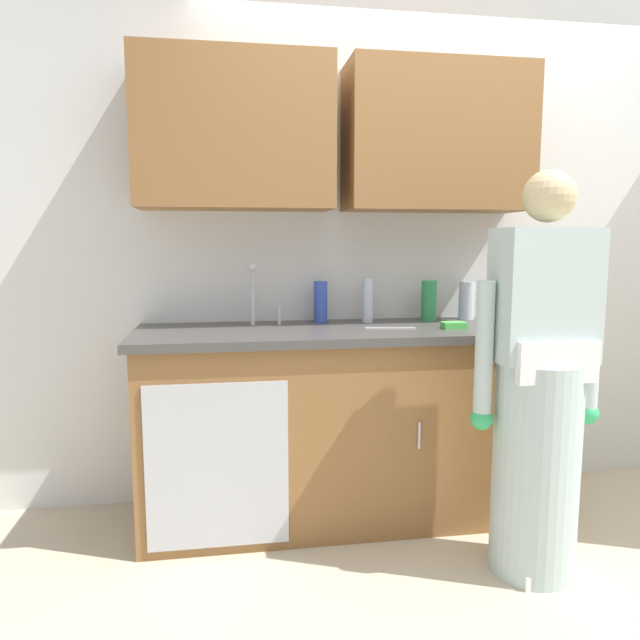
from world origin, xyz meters
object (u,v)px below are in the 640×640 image
Objects in this scene: bottle_soap at (429,301)px; bottle_water_tall at (466,301)px; bottle_water_short at (368,300)px; bottle_dish_liquid at (321,302)px; person_at_sink at (539,407)px; knife_on_counter at (390,328)px; sink at (263,332)px; sponge at (454,325)px; cup_by_sink at (531,317)px.

bottle_soap is 1.07× the size of bottle_water_tall.
bottle_water_short is 1.17× the size of bottle_water_tall.
bottle_dish_liquid is (-0.57, 0.02, 0.00)m from bottle_soap.
bottle_dish_liquid is at bearing 132.51° from person_at_sink.
bottle_water_short is 0.27m from knife_on_counter.
knife_on_counter is at bearing -150.63° from bottle_water_tall.
sink reaches higher than bottle_dish_liquid.
bottle_dish_liquid is at bearing 32.90° from sink.
bottle_water_tall is 0.58m from knife_on_counter.
bottle_soap is 0.30m from sponge.
sink is 0.59m from bottle_water_short.
bottle_water_short reaches higher than bottle_soap.
sink is 0.60m from knife_on_counter.
person_at_sink is at bearing -57.16° from bottle_water_short.
bottle_soap reaches higher than knife_on_counter.
bottle_soap is at bearing -128.09° from knife_on_counter.
sink is 1.12m from bottle_water_tall.
cup_by_sink is at bearing -172.07° from knife_on_counter.
cup_by_sink is (1.30, -0.09, 0.06)m from sink.
bottle_soap is 0.87× the size of knife_on_counter.
sink is 0.38m from bottle_dish_liquid.
cup_by_sink is at bearing 2.13° from sponge.
cup_by_sink is 0.81× the size of sponge.
bottle_water_short reaches higher than bottle_water_tall.
sink reaches higher than bottle_soap.
cup_by_sink is 0.70m from knife_on_counter.
bottle_soap is 0.92× the size of bottle_water_short.
bottle_dish_liquid is 1.90× the size of sponge.
bottle_water_short is at bearing 122.84° from person_at_sink.
person_at_sink is 14.73× the size of sponge.
bottle_water_short reaches higher than bottle_dish_liquid.
bottle_water_tall reaches higher than sponge.
sponge is at bearing -38.42° from bottle_water_short.
bottle_water_short is 0.55m from bottle_water_tall.
bottle_dish_liquid is at bearing 152.62° from sponge.
bottle_water_short is 1.08× the size of bottle_dish_liquid.
sink reaches higher than knife_on_counter.
sink reaches higher than bottle_water_short.
person_at_sink is 7.14× the size of bottle_water_short.
knife_on_counter is (-0.28, -0.25, -0.10)m from bottle_soap.
person_at_sink reaches higher than cup_by_sink.
bottle_water_short is 0.46m from sponge.
sink is 1.31m from cup_by_sink.
person_at_sink reaches higher than bottle_soap.
bottle_dish_liquid is at bearing 178.01° from bottle_soap.
person_at_sink is 0.65m from cup_by_sink.
bottle_dish_liquid is 2.35× the size of cup_by_sink.
bottle_water_short is 0.24m from bottle_dish_liquid.
person_at_sink is 7.75× the size of bottle_dish_liquid.
cup_by_sink is (0.43, -0.27, -0.06)m from bottle_soap.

